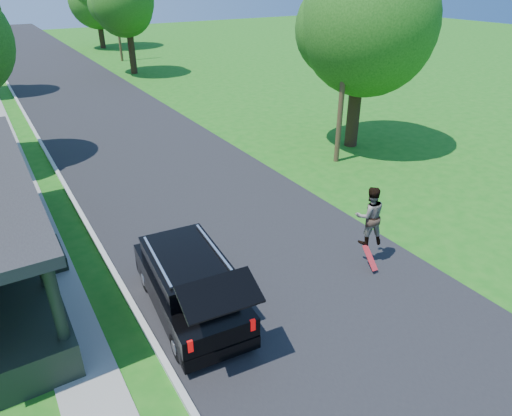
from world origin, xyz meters
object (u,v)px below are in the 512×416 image
tree_right_near (361,30)px  utility_pole_near (344,68)px  black_suv (190,284)px  skateboarder (370,216)px

tree_right_near → utility_pole_near: bearing=-146.2°
black_suv → tree_right_near: (11.73, 7.31, 4.52)m
skateboarder → black_suv: bearing=15.8°
tree_right_near → utility_pole_near: (-1.93, -1.29, -1.22)m
tree_right_near → utility_pole_near: 2.62m
black_suv → utility_pole_near: utility_pole_near is taller
skateboarder → tree_right_near: (6.43, 7.89, 3.82)m
skateboarder → tree_right_near: tree_right_near is taller
tree_right_near → black_suv: bearing=-148.1°
black_suv → skateboarder: size_ratio=2.67×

